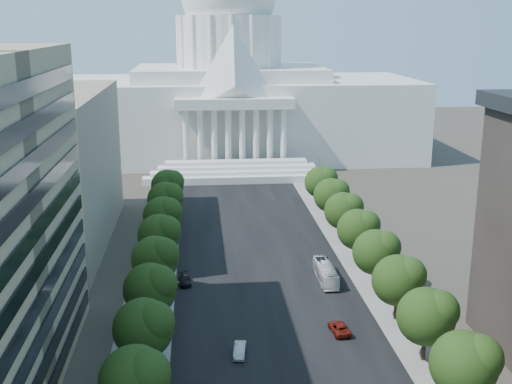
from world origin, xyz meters
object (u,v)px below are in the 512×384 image
object	(u,v)px
car_dark_b	(185,280)
city_bus	(326,273)
car_silver	(240,350)
car_red	(339,328)

from	to	relation	value
car_dark_b	city_bus	bearing A→B (deg)	-9.68
city_bus	car_dark_b	bearing A→B (deg)	177.90
car_silver	car_red	size ratio (longest dim) A/B	0.86
car_red	car_dark_b	size ratio (longest dim) A/B	1.07
car_red	city_bus	xyz separation A→B (m)	(1.75, 18.85, 0.81)
car_silver	city_bus	xyz separation A→B (m)	(16.31, 23.89, 0.80)
car_silver	car_dark_b	xyz separation A→B (m)	(-7.65, 24.76, -0.03)
car_red	car_silver	bearing A→B (deg)	13.57
city_bus	car_red	bearing A→B (deg)	-95.35
car_silver	city_bus	distance (m)	28.94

